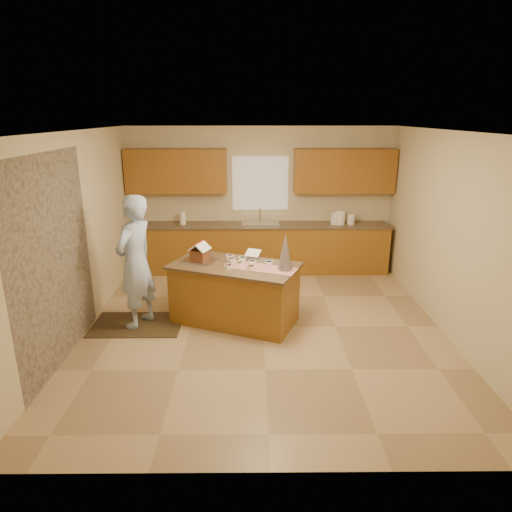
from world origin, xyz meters
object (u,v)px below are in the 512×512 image
(tinsel_tree, at_px, (285,252))
(boy, at_px, (136,262))
(gingerbread_house, at_px, (200,253))
(island_base, at_px, (235,294))

(tinsel_tree, height_order, boy, boy)
(tinsel_tree, relative_size, gingerbread_house, 1.52)
(island_base, bearing_deg, boy, -152.64)
(boy, height_order, gingerbread_house, boy)
(island_base, bearing_deg, gingerbread_house, -174.81)
(island_base, bearing_deg, tinsel_tree, 3.67)
(island_base, distance_m, tinsel_tree, 1.03)
(boy, relative_size, gingerbread_house, 5.48)
(tinsel_tree, bearing_deg, gingerbread_house, 162.28)
(tinsel_tree, bearing_deg, island_base, 161.65)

